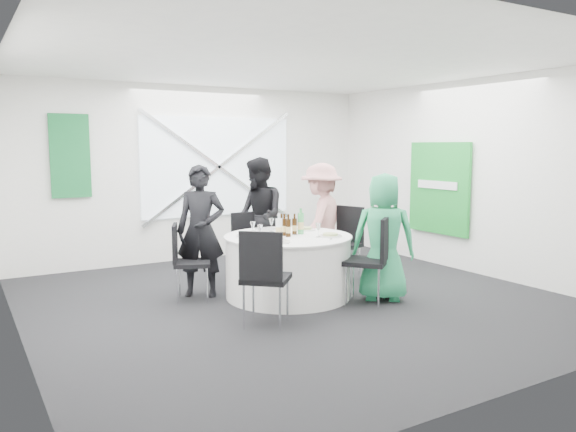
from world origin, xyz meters
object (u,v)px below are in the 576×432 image
person_woman_pink (321,221)px  green_water_bottle (301,224)px  chair_back (248,240)px  chair_back_right (345,237)px  chair_back_left (185,256)px  chair_front_right (374,253)px  banquet_table (288,266)px  chair_front_left (264,271)px  person_woman_green (384,237)px  clear_water_bottle (279,228)px  person_man_back_left (201,231)px  person_man_back (258,217)px

person_woman_pink → green_water_bottle: person_woman_pink is taller
chair_back → chair_back_right: chair_back_right is taller
chair_back_left → chair_front_right: bearing=-102.3°
chair_back_left → person_woman_pink: bearing=-63.2°
chair_back → banquet_table: bearing=-90.0°
chair_back → chair_front_right: (0.66, -1.92, 0.07)m
banquet_table → green_water_bottle: green_water_bottle is taller
chair_back → chair_front_left: size_ratio=0.91×
person_woman_pink → green_water_bottle: size_ratio=5.03×
banquet_table → person_woman_green: size_ratio=1.02×
green_water_bottle → clear_water_bottle: 0.41m
chair_back_left → clear_water_bottle: (0.96, -0.59, 0.33)m
chair_front_left → person_woman_green: 1.75m
person_man_back_left → clear_water_bottle: size_ratio=5.56×
chair_back_right → person_man_back_left: size_ratio=0.62×
person_woman_pink → person_woman_green: 1.33m
person_woman_pink → chair_back_left: bearing=-30.6°
chair_front_right → person_woman_pink: 1.46m
person_man_back → person_woman_green: person_man_back is taller
chair_front_right → person_woman_pink: person_woman_pink is taller
chair_front_left → person_man_back_left: size_ratio=0.62×
person_man_back_left → chair_back_right: bearing=27.1°
green_water_bottle → clear_water_bottle: bearing=-161.2°
chair_front_right → chair_front_left: bearing=-36.2°
chair_back → person_man_back: (0.18, 0.03, 0.31)m
person_man_back → green_water_bottle: person_man_back is taller
banquet_table → person_woman_pink: size_ratio=0.97×
chair_back_right → chair_front_right: (-0.46, -1.18, 0.01)m
banquet_table → person_woman_green: 1.21m
banquet_table → person_woman_green: person_woman_green is taller
person_woman_green → banquet_table: bearing=0.0°
chair_back_right → person_man_back_left: (-2.03, 0.21, 0.21)m
chair_back_left → person_woman_pink: size_ratio=0.57×
chair_front_right → person_man_back_left: size_ratio=0.63×
person_man_back → green_water_bottle: bearing=10.0°
chair_back_left → clear_water_bottle: bearing=-98.6°
chair_back → chair_back_left: chair_back_left is taller
banquet_table → green_water_bottle: 0.55m
person_man_back → person_woman_green: (0.71, -1.86, -0.08)m
chair_front_right → chair_back: bearing=-111.0°
chair_back → green_water_bottle: size_ratio=2.88×
chair_back_left → clear_water_bottle: clear_water_bottle is taller
person_man_back_left → person_man_back: bearing=60.3°
banquet_table → person_woman_pink: (0.91, 0.62, 0.42)m
chair_back_right → green_water_bottle: green_water_bottle is taller
person_woman_pink → chair_front_right: bearing=46.7°
person_man_back_left → person_woman_pink: bearing=34.1°
chair_back → clear_water_bottle: 1.28m
chair_front_left → person_man_back: bearing=-74.3°
person_man_back → chair_back_left: bearing=-54.0°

